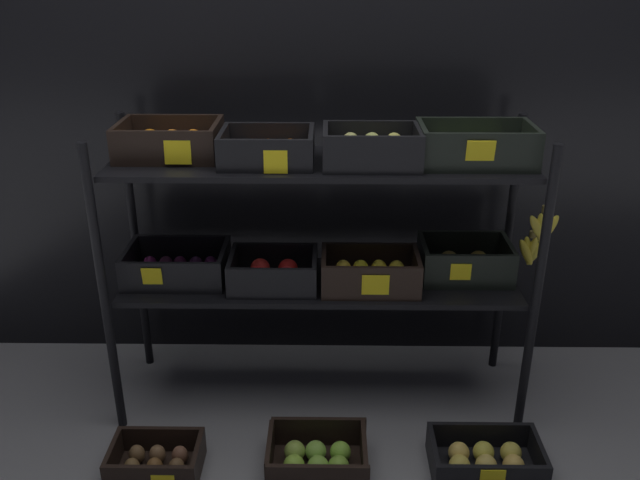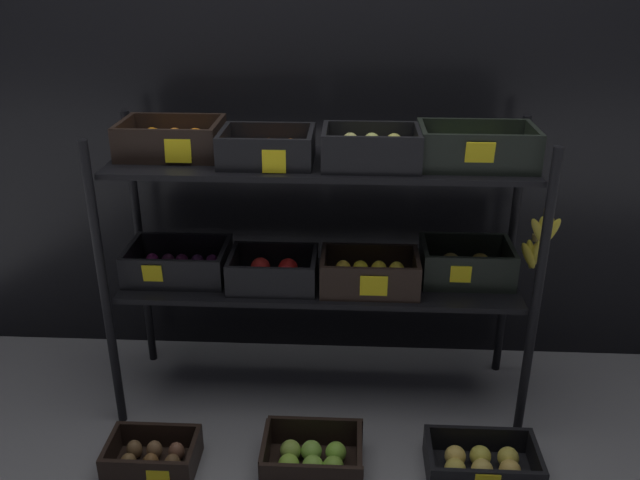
{
  "view_description": "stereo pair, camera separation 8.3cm",
  "coord_description": "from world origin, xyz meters",
  "px_view_note": "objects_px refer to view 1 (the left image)",
  "views": [
    {
      "loc": [
        0.03,
        -2.18,
        1.62
      ],
      "look_at": [
        0.0,
        0.0,
        0.66
      ],
      "focal_mm": 37.33,
      "sensor_mm": 36.0,
      "label": 1
    },
    {
      "loc": [
        0.11,
        -2.18,
        1.62
      ],
      "look_at": [
        0.0,
        0.0,
        0.66
      ],
      "focal_mm": 37.33,
      "sensor_mm": 36.0,
      "label": 2
    }
  ],
  "objects_px": {
    "display_rack": "(324,219)",
    "crate_ground_apple_gold": "(485,460)",
    "crate_ground_kiwi": "(156,462)",
    "crate_ground_apple_green": "(317,459)"
  },
  "relations": [
    {
      "from": "display_rack",
      "to": "crate_ground_apple_gold",
      "type": "xyz_separation_m",
      "value": [
        0.55,
        -0.41,
        -0.7
      ]
    },
    {
      "from": "display_rack",
      "to": "crate_ground_apple_gold",
      "type": "relative_size",
      "value": 4.27
    },
    {
      "from": "crate_ground_kiwi",
      "to": "crate_ground_apple_gold",
      "type": "distance_m",
      "value": 1.11
    },
    {
      "from": "display_rack",
      "to": "crate_ground_apple_green",
      "type": "relative_size",
      "value": 4.76
    },
    {
      "from": "display_rack",
      "to": "crate_ground_apple_green",
      "type": "distance_m",
      "value": 0.82
    },
    {
      "from": "crate_ground_kiwi",
      "to": "crate_ground_apple_gold",
      "type": "xyz_separation_m",
      "value": [
        1.11,
        0.02,
        0.0
      ]
    },
    {
      "from": "display_rack",
      "to": "crate_ground_kiwi",
      "type": "distance_m",
      "value": 1.0
    },
    {
      "from": "crate_ground_apple_green",
      "to": "display_rack",
      "type": "bearing_deg",
      "value": 87.27
    },
    {
      "from": "display_rack",
      "to": "crate_ground_kiwi",
      "type": "relative_size",
      "value": 5.25
    },
    {
      "from": "display_rack",
      "to": "crate_ground_apple_green",
      "type": "height_order",
      "value": "display_rack"
    }
  ]
}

